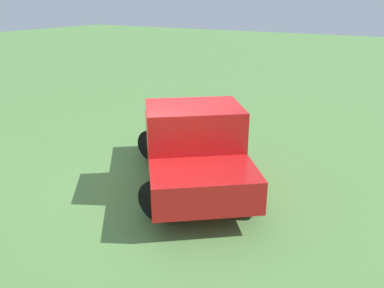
{
  "coord_description": "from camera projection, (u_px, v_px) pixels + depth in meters",
  "views": [
    {
      "loc": [
        4.42,
        -6.38,
        3.83
      ],
      "look_at": [
        0.35,
        0.43,
        0.9
      ],
      "focal_mm": 37.23,
      "sensor_mm": 36.0,
      "label": 1
    }
  ],
  "objects": [
    {
      "name": "ground_plane",
      "position": [
        168.0,
        186.0,
        8.59
      ],
      "size": [
        80.0,
        80.0,
        0.0
      ],
      "primitive_type": "plane",
      "color": "#5B8C47"
    },
    {
      "name": "pickup_truck",
      "position": [
        193.0,
        144.0,
        8.34
      ],
      "size": [
        4.29,
        4.73,
        1.81
      ],
      "rotation": [
        0.0,
        0.0,
        2.24
      ],
      "color": "black",
      "rests_on": "ground_plane"
    }
  ]
}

